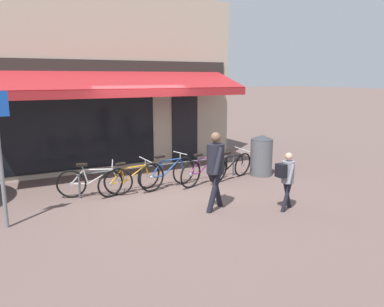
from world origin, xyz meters
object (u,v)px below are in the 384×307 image
(bicycle_silver, at_px, (95,182))
(bicycle_orange, at_px, (130,179))
(pedestrian_child, at_px, (287,174))
(litter_bin, at_px, (261,155))
(bicycle_black, at_px, (231,167))
(bicycle_blue, at_px, (168,173))
(pedestrian_adult, at_px, (215,163))
(bicycle_purple, at_px, (204,170))

(bicycle_silver, distance_m, bicycle_orange, 0.81)
(pedestrian_child, distance_m, litter_bin, 2.79)
(bicycle_silver, height_order, bicycle_black, bicycle_black)
(pedestrian_child, bearing_deg, bicycle_blue, 117.80)
(pedestrian_adult, bearing_deg, bicycle_silver, 129.47)
(bicycle_orange, xyz_separation_m, bicycle_black, (2.75, -0.16, 0.01))
(bicycle_blue, bearing_deg, pedestrian_child, -73.32)
(bicycle_black, bearing_deg, pedestrian_child, -113.32)
(bicycle_blue, distance_m, litter_bin, 2.81)
(bicycle_silver, distance_m, litter_bin, 4.59)
(bicycle_silver, xyz_separation_m, pedestrian_adult, (1.99, -1.97, 0.63))
(litter_bin, bearing_deg, pedestrian_adult, -146.18)
(bicycle_orange, height_order, pedestrian_adult, pedestrian_adult)
(pedestrian_child, bearing_deg, bicycle_purple, 100.38)
(bicycle_orange, relative_size, bicycle_blue, 1.00)
(bicycle_orange, xyz_separation_m, pedestrian_child, (2.45, -2.61, 0.40))
(litter_bin, bearing_deg, bicycle_orange, 177.69)
(bicycle_silver, relative_size, pedestrian_adult, 1.02)
(bicycle_black, height_order, litter_bin, litter_bin)
(bicycle_orange, bearing_deg, bicycle_blue, -15.04)
(bicycle_silver, distance_m, pedestrian_child, 4.25)
(bicycle_silver, relative_size, bicycle_black, 1.00)
(bicycle_silver, distance_m, bicycle_blue, 1.78)
(bicycle_blue, height_order, bicycle_purple, bicycle_blue)
(bicycle_silver, xyz_separation_m, bicycle_orange, (0.81, -0.09, -0.01))
(bicycle_purple, bearing_deg, bicycle_blue, 153.68)
(bicycle_orange, distance_m, bicycle_black, 2.75)
(bicycle_blue, distance_m, bicycle_purple, 0.95)
(bicycle_silver, distance_m, bicycle_black, 3.56)
(bicycle_silver, bearing_deg, bicycle_purple, 12.49)
(bicycle_silver, relative_size, litter_bin, 1.46)
(bicycle_orange, relative_size, litter_bin, 1.47)
(bicycle_silver, xyz_separation_m, bicycle_black, (3.56, -0.25, -0.00))
(bicycle_orange, bearing_deg, pedestrian_adult, -70.54)
(bicycle_orange, relative_size, bicycle_purple, 1.03)
(bicycle_blue, relative_size, bicycle_black, 1.00)
(bicycle_orange, distance_m, bicycle_purple, 1.92)
(bicycle_purple, height_order, pedestrian_adult, pedestrian_adult)
(bicycle_silver, height_order, pedestrian_adult, pedestrian_adult)
(pedestrian_adult, relative_size, pedestrian_child, 1.35)
(bicycle_silver, relative_size, bicycle_purple, 1.02)
(bicycle_purple, bearing_deg, pedestrian_child, -95.30)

